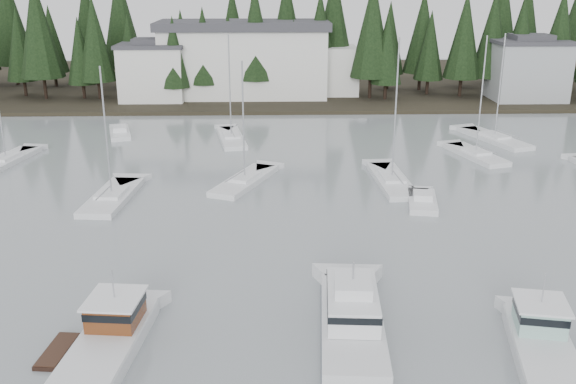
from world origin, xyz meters
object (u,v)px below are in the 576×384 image
cabin_cruiser_center (352,320)px  sailboat_7 (494,140)px  house_west (153,71)px  sailboat_11 (231,140)px  sailboat_4 (112,199)px  sailboat_5 (245,183)px  runabout_1 (422,203)px  runabout_3 (120,134)px  lobster_boat_brown (107,342)px  house_east_a (527,69)px  sailboat_10 (392,183)px  harbor_inn (258,60)px  sailboat_3 (476,156)px  sailboat_0 (7,162)px  lobster_boat_teal (542,345)px

cabin_cruiser_center → sailboat_7: size_ratio=0.85×
house_west → sailboat_11: (12.40, -22.48, -4.59)m
house_west → sailboat_4: 42.98m
sailboat_4 → sailboat_5: 11.62m
sailboat_5 → runabout_1: bearing=-88.5°
runabout_3 → sailboat_11: bearing=-116.7°
sailboat_5 → runabout_1: 15.83m
house_west → lobster_boat_brown: 65.99m
house_east_a → runabout_1: bearing=-119.8°
sailboat_10 → runabout_1: bearing=-167.6°
harbor_inn → sailboat_3: 41.05m
sailboat_4 → sailboat_5: bearing=-64.2°
sailboat_0 → sailboat_7: bearing=-71.6°
harbor_inn → sailboat_0: bearing=-125.4°
sailboat_5 → sailboat_7: 31.41m
house_west → runabout_1: (29.18, -44.38, -4.52)m
house_east_a → sailboat_0: sailboat_0 is taller
lobster_boat_teal → sailboat_10: size_ratio=0.62×
lobster_boat_brown → sailboat_4: 23.27m
lobster_boat_brown → sailboat_7: sailboat_7 is taller
harbor_inn → cabin_cruiser_center: 67.60m
sailboat_5 → harbor_inn: bearing=22.7°
house_east_a → sailboat_3: bearing=-118.8°
cabin_cruiser_center → runabout_1: (8.16, 19.41, -0.53)m
harbor_inn → sailboat_4: (-11.41, -45.91, -5.72)m
sailboat_4 → lobster_boat_brown: bearing=-162.5°
cabin_cruiser_center → sailboat_0: (-30.48, 32.65, -0.60)m
sailboat_0 → cabin_cruiser_center: bearing=-127.0°
lobster_boat_teal → sailboat_0: (-39.53, 35.12, -0.46)m
sailboat_0 → sailboat_5: bearing=-97.0°
sailboat_10 → runabout_1: size_ratio=2.29×
house_east_a → sailboat_10: 46.30m
cabin_cruiser_center → lobster_boat_teal: bearing=-100.9°
sailboat_10 → runabout_1: (1.49, -5.60, 0.06)m
sailboat_5 → sailboat_11: (-2.09, 15.98, 0.01)m
sailboat_4 → lobster_boat_teal: bearing=-126.8°
house_west → runabout_1: 53.31m
sailboat_5 → runabout_3: bearing=62.5°
sailboat_7 → sailboat_11: bearing=69.7°
lobster_boat_teal → sailboat_5: sailboat_5 is taller
cabin_cruiser_center → sailboat_11: 42.21m
sailboat_0 → sailboat_10: sailboat_10 is taller
house_east_a → sailboat_4: size_ratio=0.92×
lobster_boat_brown → cabin_cruiser_center: size_ratio=0.87×
sailboat_3 → runabout_1: bearing=132.2°
cabin_cruiser_center → sailboat_10: 25.89m
house_west → runabout_1: size_ratio=1.63×
sailboat_3 → runabout_3: bearing=58.6°
sailboat_5 → sailboat_7: bearing=-38.1°
sailboat_0 → sailboat_4: 17.37m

